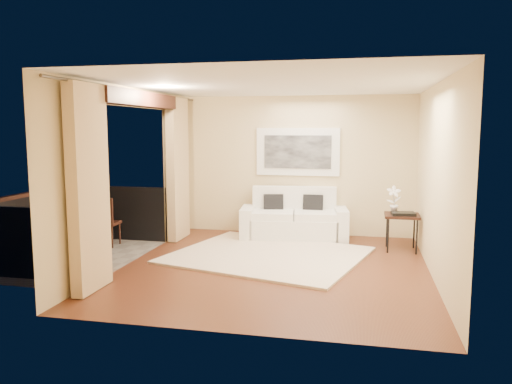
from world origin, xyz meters
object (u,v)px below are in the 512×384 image
(sofa, at_px, (294,220))
(balcony_chair_near, at_px, (52,229))
(ice_bucket, at_px, (57,199))
(side_table, at_px, (402,218))
(orchid, at_px, (394,199))
(bistro_table, at_px, (62,211))
(balcony_chair_far, at_px, (105,219))

(sofa, xyz_separation_m, balcony_chair_near, (-3.17, -2.91, 0.28))
(balcony_chair_near, height_order, ice_bucket, balcony_chair_near)
(sofa, xyz_separation_m, ice_bucket, (-3.85, -1.76, 0.53))
(side_table, relative_size, orchid, 1.33)
(bistro_table, bearing_deg, ice_bucket, 153.48)
(sofa, height_order, balcony_chair_far, sofa)
(orchid, bearing_deg, side_table, -47.38)
(sofa, distance_m, bistro_table, 4.14)
(sofa, relative_size, orchid, 4.43)
(side_table, bearing_deg, balcony_chair_near, -155.71)
(side_table, height_order, bistro_table, bistro_table)
(orchid, bearing_deg, balcony_chair_far, -168.99)
(orchid, height_order, balcony_chair_near, orchid)
(ice_bucket, bearing_deg, orchid, 12.84)
(balcony_chair_far, bearing_deg, sofa, -158.00)
(side_table, bearing_deg, orchid, 132.62)
(bistro_table, distance_m, balcony_chair_far, 0.71)
(side_table, height_order, balcony_chair_far, balcony_chair_far)
(ice_bucket, bearing_deg, sofa, 24.50)
(side_table, distance_m, ice_bucket, 5.90)
(orchid, bearing_deg, balcony_chair_near, -153.76)
(side_table, xyz_separation_m, ice_bucket, (-5.78, -1.14, 0.30))
(sofa, height_order, balcony_chair_near, balcony_chair_near)
(orchid, xyz_separation_m, balcony_chair_far, (-4.94, -0.96, -0.36))
(bistro_table, bearing_deg, side_table, 12.18)
(bistro_table, relative_size, balcony_chair_near, 0.76)
(orchid, distance_m, ice_bucket, 5.79)
(orchid, relative_size, bistro_table, 0.58)
(balcony_chair_near, relative_size, ice_bucket, 5.29)
(side_table, height_order, balcony_chair_near, balcony_chair_near)
(sofa, height_order, ice_bucket, ice_bucket)
(balcony_chair_near, bearing_deg, bistro_table, 107.21)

